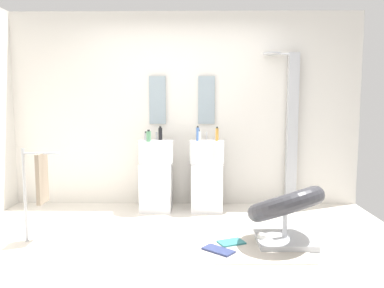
# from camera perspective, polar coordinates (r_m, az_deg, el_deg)

# --- Properties ---
(ground_plane) EXTENTS (4.80, 3.60, 0.04)m
(ground_plane) POSITION_cam_1_polar(r_m,az_deg,el_deg) (3.81, -2.46, -15.59)
(ground_plane) COLOR silver
(rear_partition) EXTENTS (4.80, 0.10, 2.60)m
(rear_partition) POSITION_cam_1_polar(r_m,az_deg,el_deg) (5.19, -1.49, 5.20)
(rear_partition) COLOR silver
(rear_partition) RESTS_ON ground_plane
(pedestal_sink_left) EXTENTS (0.45, 0.45, 1.01)m
(pedestal_sink_left) POSITION_cam_1_polar(r_m,az_deg,el_deg) (4.94, -5.46, -4.47)
(pedestal_sink_left) COLOR white
(pedestal_sink_left) RESTS_ON ground_plane
(pedestal_sink_right) EXTENTS (0.45, 0.45, 1.01)m
(pedestal_sink_right) POSITION_cam_1_polar(r_m,az_deg,el_deg) (4.92, 2.23, -4.51)
(pedestal_sink_right) COLOR white
(pedestal_sink_right) RESTS_ON ground_plane
(vanity_mirror_left) EXTENTS (0.22, 0.03, 0.64)m
(vanity_mirror_left) POSITION_cam_1_polar(r_m,az_deg,el_deg) (5.14, -5.23, 6.61)
(vanity_mirror_left) COLOR #8C9EA8
(vanity_mirror_right) EXTENTS (0.22, 0.03, 0.64)m
(vanity_mirror_right) POSITION_cam_1_polar(r_m,az_deg,el_deg) (5.11, 2.19, 6.63)
(vanity_mirror_right) COLOR #8C9EA8
(shower_column) EXTENTS (0.49, 0.24, 2.05)m
(shower_column) POSITION_cam_1_polar(r_m,az_deg,el_deg) (5.22, 14.71, 2.58)
(shower_column) COLOR #B7BABF
(shower_column) RESTS_ON ground_plane
(lounge_chair) EXTENTS (1.11, 1.11, 0.65)m
(lounge_chair) POSITION_cam_1_polar(r_m,az_deg,el_deg) (3.90, 13.91, -9.51)
(lounge_chair) COLOR #B7BABF
(lounge_chair) RESTS_ON ground_plane
(towel_rack) EXTENTS (0.37, 0.22, 0.95)m
(towel_rack) POSITION_cam_1_polar(r_m,az_deg,el_deg) (4.07, -22.06, -5.11)
(towel_rack) COLOR #B7BABF
(towel_rack) RESTS_ON ground_plane
(area_rug) EXTENTS (1.20, 0.71, 0.01)m
(area_rug) POSITION_cam_1_polar(r_m,az_deg,el_deg) (3.79, 7.85, -15.36)
(area_rug) COLOR beige
(area_rug) RESTS_ON ground_plane
(magazine_navy) EXTENTS (0.32, 0.30, 0.02)m
(magazine_navy) POSITION_cam_1_polar(r_m,az_deg,el_deg) (3.69, 4.00, -15.70)
(magazine_navy) COLOR navy
(magazine_navy) RESTS_ON area_rug
(magazine_teal) EXTENTS (0.30, 0.25, 0.02)m
(magazine_teal) POSITION_cam_1_polar(r_m,az_deg,el_deg) (3.89, 5.94, -14.54)
(magazine_teal) COLOR teal
(magazine_teal) RESTS_ON area_rug
(coffee_mug) EXTENTS (0.09, 0.09, 0.09)m
(coffee_mug) POSITION_cam_1_polar(r_m,az_deg,el_deg) (3.93, 10.51, -13.83)
(coffee_mug) COLOR white
(coffee_mug) RESTS_ON area_rug
(soap_bottle_black) EXTENTS (0.05, 0.05, 0.18)m
(soap_bottle_black) POSITION_cam_1_polar(r_m,az_deg,el_deg) (4.96, -4.80, 1.58)
(soap_bottle_black) COLOR black
(soap_bottle_black) RESTS_ON pedestal_sink_left
(soap_bottle_blue) EXTENTS (0.04, 0.04, 0.19)m
(soap_bottle_blue) POSITION_cam_1_polar(r_m,az_deg,el_deg) (4.80, 0.88, 1.52)
(soap_bottle_blue) COLOR #4C72B7
(soap_bottle_blue) RESTS_ON pedestal_sink_right
(soap_bottle_grey) EXTENTS (0.04, 0.04, 0.12)m
(soap_bottle_grey) POSITION_cam_1_polar(r_m,az_deg,el_deg) (4.85, -7.00, 1.11)
(soap_bottle_grey) COLOR #99999E
(soap_bottle_grey) RESTS_ON pedestal_sink_left
(soap_bottle_amber) EXTENTS (0.04, 0.04, 0.18)m
(soap_bottle_amber) POSITION_cam_1_polar(r_m,az_deg,el_deg) (4.81, 3.80, 1.46)
(soap_bottle_amber) COLOR #C68C38
(soap_bottle_amber) RESTS_ON pedestal_sink_right
(soap_bottle_green) EXTENTS (0.06, 0.06, 0.15)m
(soap_bottle_green) POSITION_cam_1_polar(r_m,az_deg,el_deg) (4.74, -6.56, 1.17)
(soap_bottle_green) COLOR #59996B
(soap_bottle_green) RESTS_ON pedestal_sink_left
(soap_bottle_clear) EXTENTS (0.06, 0.06, 0.14)m
(soap_bottle_clear) POSITION_cam_1_polar(r_m,az_deg,el_deg) (4.81, 1.01, 1.24)
(soap_bottle_clear) COLOR silver
(soap_bottle_clear) RESTS_ON pedestal_sink_right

